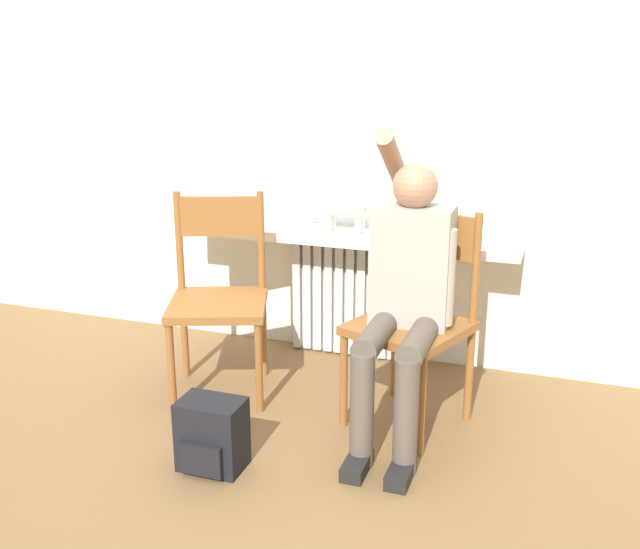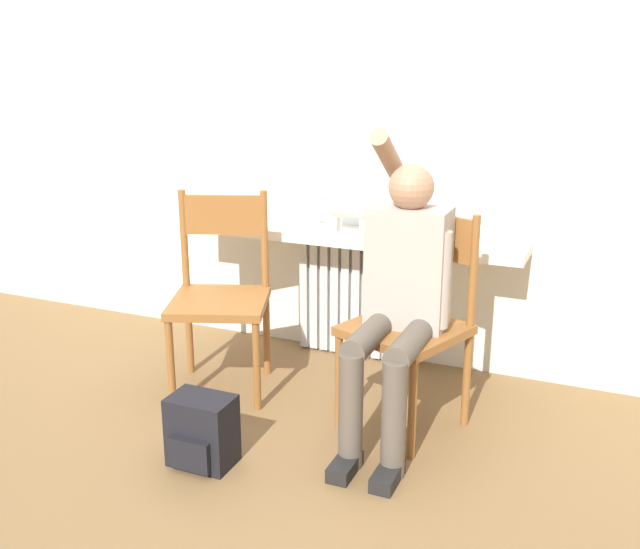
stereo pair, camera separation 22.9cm
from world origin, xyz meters
name	(u,v)px [view 2 (the right image)]	position (x,y,z in m)	size (l,w,h in m)	color
ground_plane	(262,453)	(0.00, 0.00, 0.00)	(12.00, 12.00, 0.00)	brown
wall_with_window	(366,107)	(0.00, 1.23, 1.35)	(7.00, 0.06, 2.70)	silver
radiator	(358,297)	(0.00, 1.15, 0.34)	(0.68, 0.08, 0.68)	silver
windowsill	(352,237)	(0.00, 1.05, 0.70)	(1.79, 0.30, 0.05)	white
window_glass	(364,106)	(0.00, 1.20, 1.35)	(1.72, 0.01, 1.26)	white
chair_left	(221,292)	(-0.48, 0.51, 0.50)	(0.59, 0.59, 0.97)	brown
chair_right	(412,319)	(0.48, 0.51, 0.50)	(0.59, 0.59, 0.97)	brown
person	(401,290)	(0.47, 0.39, 0.67)	(0.36, 0.99, 1.33)	brown
cat	(353,207)	(0.01, 1.03, 0.86)	(0.41, 0.12, 0.22)	silver
backpack	(202,432)	(-0.19, -0.17, 0.14)	(0.26, 0.21, 0.29)	black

